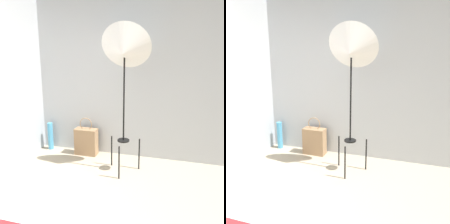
{
  "view_description": "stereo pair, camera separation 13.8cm",
  "coord_description": "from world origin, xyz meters",
  "views": [
    {
      "loc": [
        1.13,
        -1.41,
        1.75
      ],
      "look_at": [
        0.24,
        1.64,
        0.93
      ],
      "focal_mm": 42.0,
      "sensor_mm": 36.0,
      "label": 1
    },
    {
      "loc": [
        1.26,
        -1.37,
        1.75
      ],
      "look_at": [
        0.24,
        1.64,
        0.93
      ],
      "focal_mm": 42.0,
      "sensor_mm": 36.0,
      "label": 2
    }
  ],
  "objects": [
    {
      "name": "wall_back",
      "position": [
        0.0,
        2.49,
        1.3
      ],
      "size": [
        8.0,
        0.05,
        2.6
      ],
      "color": "#B7BCC1",
      "rests_on": "ground_plane"
    },
    {
      "name": "photo_umbrella",
      "position": [
        0.32,
        1.91,
        1.67
      ],
      "size": [
        0.67,
        0.51,
        2.03
      ],
      "color": "black",
      "rests_on": "ground_plane"
    },
    {
      "name": "tote_bag",
      "position": [
        -0.39,
        2.31,
        0.22
      ],
      "size": [
        0.36,
        0.18,
        0.62
      ],
      "color": "#9E7A56",
      "rests_on": "ground_plane"
    },
    {
      "name": "paper_roll",
      "position": [
        -1.06,
        2.35,
        0.23
      ],
      "size": [
        0.09,
        0.09,
        0.46
      ],
      "color": "#4CA3D1",
      "rests_on": "ground_plane"
    }
  ]
}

